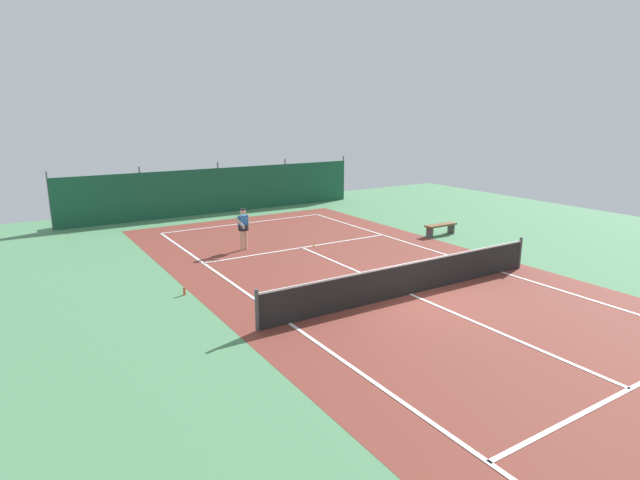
{
  "coord_description": "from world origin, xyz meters",
  "views": [
    {
      "loc": [
        -10.0,
        -10.86,
        5.29
      ],
      "look_at": [
        -0.63,
        4.06,
        0.9
      ],
      "focal_mm": 28.9,
      "sensor_mm": 36.0,
      "label": 1
    }
  ],
  "objects_px": {
    "parked_car": "(232,189)",
    "water_bottle": "(184,291)",
    "tennis_player": "(243,226)",
    "tennis_net": "(411,278)",
    "tennis_ball_near_player": "(314,246)",
    "courtside_bench": "(441,227)"
  },
  "relations": [
    {
      "from": "parked_car",
      "to": "tennis_ball_near_player",
      "type": "bearing_deg",
      "value": 86.33
    },
    {
      "from": "tennis_ball_near_player",
      "to": "parked_car",
      "type": "bearing_deg",
      "value": 83.91
    },
    {
      "from": "tennis_player",
      "to": "parked_car",
      "type": "xyz_separation_m",
      "value": [
        3.81,
        10.28,
        -0.12
      ]
    },
    {
      "from": "tennis_net",
      "to": "courtside_bench",
      "type": "bearing_deg",
      "value": 38.79
    },
    {
      "from": "tennis_ball_near_player",
      "to": "tennis_net",
      "type": "bearing_deg",
      "value": -94.66
    },
    {
      "from": "parked_car",
      "to": "water_bottle",
      "type": "height_order",
      "value": "parked_car"
    },
    {
      "from": "water_bottle",
      "to": "courtside_bench",
      "type": "bearing_deg",
      "value": 7.25
    },
    {
      "from": "courtside_bench",
      "to": "water_bottle",
      "type": "distance_m",
      "value": 12.13
    },
    {
      "from": "tennis_player",
      "to": "tennis_ball_near_player",
      "type": "bearing_deg",
      "value": 145.11
    },
    {
      "from": "water_bottle",
      "to": "tennis_player",
      "type": "bearing_deg",
      "value": 46.52
    },
    {
      "from": "water_bottle",
      "to": "parked_car",
      "type": "bearing_deg",
      "value": 62.19
    },
    {
      "from": "parked_car",
      "to": "water_bottle",
      "type": "distance_m",
      "value": 15.96
    },
    {
      "from": "tennis_net",
      "to": "parked_car",
      "type": "distance_m",
      "value": 17.73
    },
    {
      "from": "tennis_ball_near_player",
      "to": "water_bottle",
      "type": "xyz_separation_m",
      "value": [
        -6.23,
        -2.8,
        0.09
      ]
    },
    {
      "from": "tennis_net",
      "to": "tennis_ball_near_player",
      "type": "height_order",
      "value": "tennis_net"
    },
    {
      "from": "tennis_ball_near_player",
      "to": "parked_car",
      "type": "height_order",
      "value": "parked_car"
    },
    {
      "from": "tennis_net",
      "to": "parked_car",
      "type": "bearing_deg",
      "value": 84.42
    },
    {
      "from": "parked_car",
      "to": "tennis_player",
      "type": "bearing_deg",
      "value": 72.07
    },
    {
      "from": "tennis_ball_near_player",
      "to": "water_bottle",
      "type": "distance_m",
      "value": 6.83
    },
    {
      "from": "tennis_net",
      "to": "water_bottle",
      "type": "relative_size",
      "value": 42.17
    },
    {
      "from": "courtside_bench",
      "to": "water_bottle",
      "type": "relative_size",
      "value": 6.67
    },
    {
      "from": "tennis_player",
      "to": "water_bottle",
      "type": "distance_m",
      "value": 5.34
    }
  ]
}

